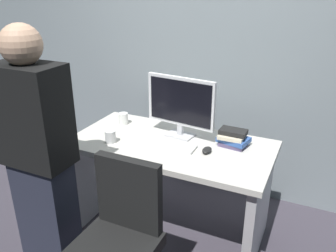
# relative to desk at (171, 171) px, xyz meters

# --- Properties ---
(ground_plane) EXTENTS (9.00, 9.00, 0.00)m
(ground_plane) POSITION_rel_desk_xyz_m (0.00, 0.00, -0.52)
(ground_plane) COLOR #3D3842
(wall_back) EXTENTS (6.40, 0.10, 3.00)m
(wall_back) POSITION_rel_desk_xyz_m (0.00, 0.81, 0.98)
(wall_back) COLOR gray
(wall_back) RESTS_ON ground
(desk) EXTENTS (1.45, 0.74, 0.75)m
(desk) POSITION_rel_desk_xyz_m (0.00, 0.00, 0.00)
(desk) COLOR beige
(desk) RESTS_ON ground
(office_chair) EXTENTS (0.52, 0.52, 0.94)m
(office_chair) POSITION_rel_desk_xyz_m (0.04, -0.79, -0.09)
(office_chair) COLOR black
(office_chair) RESTS_ON ground
(person_at_desk) EXTENTS (0.40, 0.24, 1.64)m
(person_at_desk) POSITION_rel_desk_xyz_m (-0.50, -0.75, 0.32)
(person_at_desk) COLOR #262838
(person_at_desk) RESTS_ON ground
(monitor) EXTENTS (0.54, 0.16, 0.46)m
(monitor) POSITION_rel_desk_xyz_m (0.02, 0.13, 0.49)
(monitor) COLOR silver
(monitor) RESTS_ON desk
(keyboard) EXTENTS (0.43, 0.14, 0.02)m
(keyboard) POSITION_rel_desk_xyz_m (-0.01, -0.06, 0.24)
(keyboard) COLOR white
(keyboard) RESTS_ON desk
(mouse) EXTENTS (0.06, 0.10, 0.03)m
(mouse) POSITION_rel_desk_xyz_m (0.29, -0.04, 0.25)
(mouse) COLOR black
(mouse) RESTS_ON desk
(cup_near_keyboard) EXTENTS (0.08, 0.08, 0.09)m
(cup_near_keyboard) POSITION_rel_desk_xyz_m (-0.40, -0.18, 0.28)
(cup_near_keyboard) COLOR silver
(cup_near_keyboard) RESTS_ON desk
(cup_by_monitor) EXTENTS (0.07, 0.07, 0.09)m
(cup_by_monitor) POSITION_rel_desk_xyz_m (-0.50, 0.17, 0.28)
(cup_by_monitor) COLOR white
(cup_by_monitor) RESTS_ON desk
(book_stack) EXTENTS (0.23, 0.19, 0.12)m
(book_stack) POSITION_rel_desk_xyz_m (0.41, 0.15, 0.29)
(book_stack) COLOR #594C72
(book_stack) RESTS_ON desk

